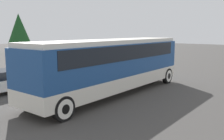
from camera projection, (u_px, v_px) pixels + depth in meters
The scene contains 4 objects.
ground_plane at pixel (112, 94), 14.35m from camera, with size 120.00×120.00×0.00m, color #423F3D.
tour_bus at pixel (113, 62), 14.14m from camera, with size 11.26×2.59×3.12m.
parked_car_mid at pixel (49, 65), 21.49m from camera, with size 4.27×1.94×1.46m.
tree_left at pixel (19, 29), 39.28m from camera, with size 3.52×3.52×6.34m.
Camera 1 is at (-11.01, -8.59, 3.58)m, focal length 40.00 mm.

